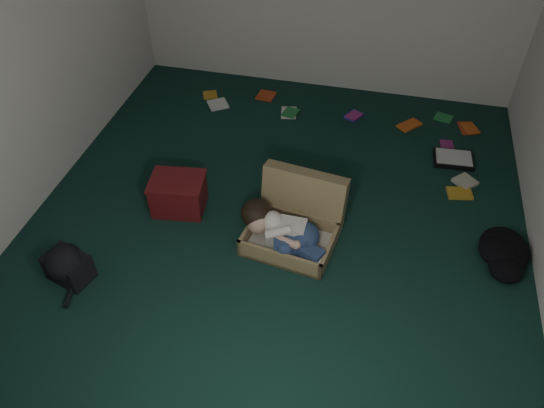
% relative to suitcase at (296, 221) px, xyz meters
% --- Properties ---
extents(floor, '(4.50, 4.50, 0.00)m').
position_rel_suitcase_xyz_m(floor, '(-0.18, 0.09, -0.15)').
color(floor, '#0F2C24').
rests_on(floor, ground).
extents(wall_front, '(4.50, 0.00, 4.50)m').
position_rel_suitcase_xyz_m(wall_front, '(-0.18, -2.16, 1.15)').
color(wall_front, white).
rests_on(wall_front, ground).
extents(wall_left, '(0.00, 4.50, 4.50)m').
position_rel_suitcase_xyz_m(wall_left, '(-2.18, 0.09, 1.15)').
color(wall_left, white).
rests_on(wall_left, ground).
extents(suitcase, '(0.77, 0.75, 0.50)m').
position_rel_suitcase_xyz_m(suitcase, '(0.00, 0.00, 0.00)').
color(suitcase, '#957E52').
rests_on(suitcase, floor).
extents(person, '(0.72, 0.43, 0.31)m').
position_rel_suitcase_xyz_m(person, '(-0.07, -0.16, 0.04)').
color(person, white).
rests_on(person, suitcase).
extents(maroon_bin, '(0.48, 0.40, 0.30)m').
position_rel_suitcase_xyz_m(maroon_bin, '(-1.01, 0.08, 0.00)').
color(maroon_bin, '#5E1315').
rests_on(maroon_bin, floor).
extents(backpack, '(0.47, 0.41, 0.24)m').
position_rel_suitcase_xyz_m(backpack, '(-1.53, -0.81, -0.03)').
color(backpack, black).
rests_on(backpack, floor).
extents(clothing_pile, '(0.58, 0.54, 0.15)m').
position_rel_suitcase_xyz_m(clothing_pile, '(1.52, 0.08, -0.07)').
color(clothing_pile, black).
rests_on(clothing_pile, floor).
extents(paper_tray, '(0.37, 0.29, 0.05)m').
position_rel_suitcase_xyz_m(paper_tray, '(1.25, 1.27, -0.12)').
color(paper_tray, black).
rests_on(paper_tray, floor).
extents(book_scatter, '(2.94, 1.41, 0.02)m').
position_rel_suitcase_xyz_m(book_scatter, '(0.35, 1.62, -0.14)').
color(book_scatter, gold).
rests_on(book_scatter, floor).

